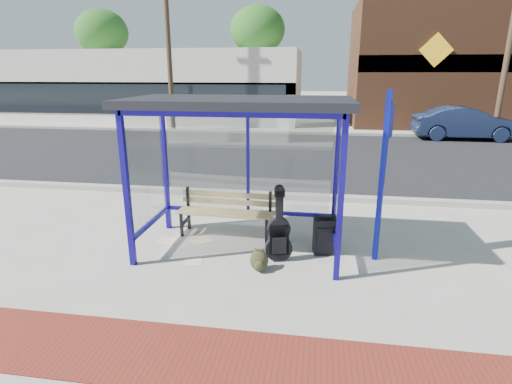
% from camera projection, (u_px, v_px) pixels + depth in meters
% --- Properties ---
extents(ground, '(120.00, 120.00, 0.00)m').
position_uv_depth(ground, '(241.00, 250.00, 6.51)').
color(ground, '#B2ADA0').
rests_on(ground, ground).
extents(brick_paver_strip, '(60.00, 1.00, 0.01)m').
position_uv_depth(brick_paver_strip, '(193.00, 357.00, 4.05)').
color(brick_paver_strip, maroon).
rests_on(brick_paver_strip, ground).
extents(curb_near, '(60.00, 0.25, 0.12)m').
position_uv_depth(curb_near, '(264.00, 195.00, 9.24)').
color(curb_near, gray).
rests_on(curb_near, ground).
extents(street_asphalt, '(60.00, 10.00, 0.00)m').
position_uv_depth(street_asphalt, '(283.00, 155.00, 14.09)').
color(street_asphalt, black).
rests_on(street_asphalt, ground).
extents(curb_far, '(60.00, 0.25, 0.12)m').
position_uv_depth(curb_far, '(292.00, 133.00, 18.90)').
color(curb_far, gray).
rests_on(curb_far, ground).
extents(far_sidewalk, '(60.00, 4.00, 0.01)m').
position_uv_depth(far_sidewalk, '(295.00, 128.00, 20.72)').
color(far_sidewalk, '#B2ADA0').
rests_on(far_sidewalk, ground).
extents(bus_shelter, '(3.30, 1.80, 2.42)m').
position_uv_depth(bus_shelter, '(240.00, 121.00, 5.99)').
color(bus_shelter, '#130B7D').
rests_on(bus_shelter, ground).
extents(storefront_white, '(18.00, 6.04, 4.00)m').
position_uv_depth(storefront_white, '(151.00, 86.00, 24.28)').
color(storefront_white, silver).
rests_on(storefront_white, ground).
extents(storefront_brown, '(10.00, 7.08, 6.40)m').
position_uv_depth(storefront_brown, '(446.00, 65.00, 21.95)').
color(storefront_brown, '#59331E').
rests_on(storefront_brown, ground).
extents(tree_left, '(3.60, 3.60, 7.03)m').
position_uv_depth(tree_left, '(102.00, 33.00, 27.82)').
color(tree_left, '#4C3826').
rests_on(tree_left, ground).
extents(tree_mid, '(3.60, 3.60, 7.03)m').
position_uv_depth(tree_mid, '(258.00, 30.00, 26.22)').
color(tree_mid, '#4C3826').
rests_on(tree_mid, ground).
extents(tree_right, '(3.60, 3.60, 7.03)m').
position_uv_depth(tree_right, '(512.00, 26.00, 23.98)').
color(tree_right, '#4C3826').
rests_on(tree_right, ground).
extents(utility_pole_west, '(1.60, 0.24, 8.00)m').
position_uv_depth(utility_pole_west, '(168.00, 44.00, 18.90)').
color(utility_pole_west, '#4C3826').
rests_on(utility_pole_west, ground).
extents(utility_pole_east, '(1.60, 0.24, 8.00)m').
position_uv_depth(utility_pole_east, '(510.00, 40.00, 16.72)').
color(utility_pole_east, '#4C3826').
rests_on(utility_pole_east, ground).
extents(bench, '(1.72, 0.49, 0.80)m').
position_uv_depth(bench, '(227.00, 210.00, 7.01)').
color(bench, black).
rests_on(bench, ground).
extents(guitar_bag, '(0.43, 0.21, 1.13)m').
position_uv_depth(guitar_bag, '(279.00, 236.00, 6.03)').
color(guitar_bag, black).
rests_on(guitar_bag, ground).
extents(suitcase, '(0.39, 0.29, 0.63)m').
position_uv_depth(suitcase, '(325.00, 236.00, 6.31)').
color(suitcase, black).
rests_on(suitcase, ground).
extents(backpack, '(0.30, 0.28, 0.32)m').
position_uv_depth(backpack, '(259.00, 261.00, 5.79)').
color(backpack, '#2A2917').
rests_on(backpack, ground).
extents(sign_post, '(0.16, 0.31, 2.55)m').
position_uv_depth(sign_post, '(383.00, 169.00, 5.78)').
color(sign_post, '#0D1496').
rests_on(sign_post, ground).
extents(newspaper_a, '(0.41, 0.34, 0.01)m').
position_uv_depth(newspaper_a, '(168.00, 241.00, 6.86)').
color(newspaper_a, white).
rests_on(newspaper_a, ground).
extents(newspaper_b, '(0.34, 0.39, 0.01)m').
position_uv_depth(newspaper_b, '(193.00, 261.00, 6.13)').
color(newspaper_b, white).
rests_on(newspaper_b, ground).
extents(newspaper_c, '(0.42, 0.42, 0.01)m').
position_uv_depth(newspaper_c, '(202.00, 241.00, 6.85)').
color(newspaper_c, white).
rests_on(newspaper_c, ground).
extents(parked_car, '(4.25, 1.49, 1.40)m').
position_uv_depth(parked_car, '(465.00, 123.00, 17.11)').
color(parked_car, '#172343').
rests_on(parked_car, ground).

